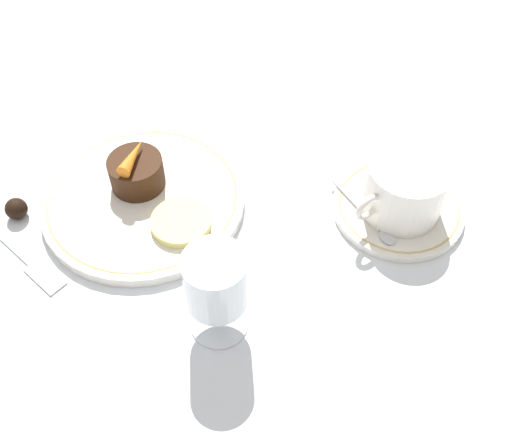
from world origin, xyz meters
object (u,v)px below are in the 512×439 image
(wine_glass, at_px, (216,285))
(dessert_cake, at_px, (137,172))
(dinner_plate, at_px, (147,198))
(coffee_cup, at_px, (405,188))
(fork, at_px, (23,256))

(wine_glass, relative_size, dessert_cake, 1.72)
(dinner_plate, distance_m, coffee_cup, 0.30)
(coffee_cup, height_order, wine_glass, wine_glass)
(coffee_cup, xyz_separation_m, dessert_cake, (0.23, -0.20, -0.01))
(dinner_plate, relative_size, dessert_cake, 3.72)
(wine_glass, bearing_deg, fork, -55.03)
(wine_glass, xyz_separation_m, dessert_cake, (-0.02, -0.21, -0.04))
(wine_glass, height_order, fork, wine_glass)
(dessert_cake, bearing_deg, dinner_plate, 86.04)
(wine_glass, bearing_deg, dessert_cake, -94.85)
(coffee_cup, distance_m, wine_glass, 0.25)
(dinner_plate, bearing_deg, dessert_cake, -93.96)
(dinner_plate, bearing_deg, coffee_cup, 142.31)
(dinner_plate, xyz_separation_m, wine_glass, (0.02, 0.19, 0.06))
(coffee_cup, relative_size, wine_glass, 1.06)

